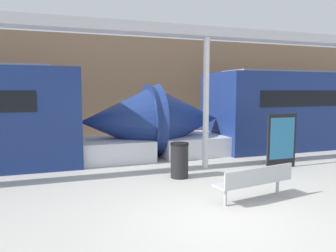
# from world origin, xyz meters

# --- Properties ---
(ground_plane) EXTENTS (60.00, 60.00, 0.00)m
(ground_plane) POSITION_xyz_m (0.00, 0.00, 0.00)
(ground_plane) COLOR #B2AFA8
(station_wall) EXTENTS (56.00, 0.20, 5.00)m
(station_wall) POSITION_xyz_m (0.00, 10.72, 2.50)
(station_wall) COLOR #937051
(station_wall) RESTS_ON ground_plane
(train_left) EXTENTS (16.08, 2.93, 3.20)m
(train_left) POSITION_xyz_m (8.57, 6.24, 1.51)
(train_left) COLOR navy
(train_left) RESTS_ON ground_plane
(bench_near) EXTENTS (1.95, 0.75, 0.77)m
(bench_near) POSITION_xyz_m (1.29, 0.66, 0.48)
(bench_near) COLOR #ADB2B7
(bench_near) RESTS_ON ground_plane
(trash_bin) EXTENTS (0.51, 0.51, 0.97)m
(trash_bin) POSITION_xyz_m (0.44, 3.02, 0.49)
(trash_bin) COLOR black
(trash_bin) RESTS_ON ground_plane
(poster_board) EXTENTS (1.03, 0.07, 1.69)m
(poster_board) POSITION_xyz_m (3.84, 3.04, 0.85)
(poster_board) COLOR black
(poster_board) RESTS_ON ground_plane
(support_column_near) EXTENTS (0.18, 0.18, 3.97)m
(support_column_near) POSITION_xyz_m (1.60, 3.77, 1.98)
(support_column_near) COLOR silver
(support_column_near) RESTS_ON ground_plane
(canopy_beam) EXTENTS (28.00, 0.60, 0.28)m
(canopy_beam) POSITION_xyz_m (1.60, 3.77, 4.11)
(canopy_beam) COLOR #B7B7BC
(canopy_beam) RESTS_ON support_column_near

